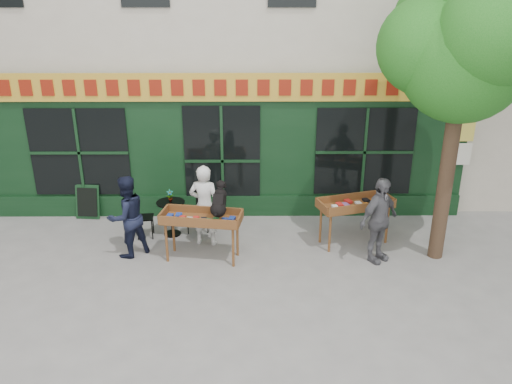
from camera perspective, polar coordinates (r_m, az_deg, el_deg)
ground at (r=9.72m, az=-4.44°, el=-8.20°), size 80.00×80.00×0.00m
street_tree at (r=9.56m, az=22.97°, el=15.67°), size 3.05×2.90×5.60m
book_cart_center at (r=9.58m, az=-6.24°, el=-3.22°), size 1.58×0.85×0.99m
dog at (r=9.32m, az=-4.24°, el=-0.73°), size 0.43×0.65×0.60m
woman at (r=10.16m, az=-5.90°, el=-1.54°), size 0.68×0.50×1.71m
book_cart_right at (r=10.36m, az=11.27°, el=-1.60°), size 1.62×1.04×0.99m
man_right at (r=9.74m, az=13.85°, el=-3.17°), size 1.04×0.93×1.69m
bistro_table at (r=10.77m, az=-9.68°, el=-2.20°), size 0.60×0.60×0.76m
bistro_chair_left at (r=10.78m, az=-13.12°, el=-2.34°), size 0.41×0.40×0.95m
bistro_chair_right at (r=10.79m, az=-6.41°, el=-1.88°), size 0.51×0.51×0.95m
potted_plant at (r=10.63m, az=-9.80°, el=-0.43°), size 0.17×0.14×0.27m
man_left at (r=9.99m, az=-14.53°, el=-2.74°), size 1.02×1.00×1.65m
chalkboard at (r=12.12m, az=-18.71°, el=-1.09°), size 0.58×0.24×0.79m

